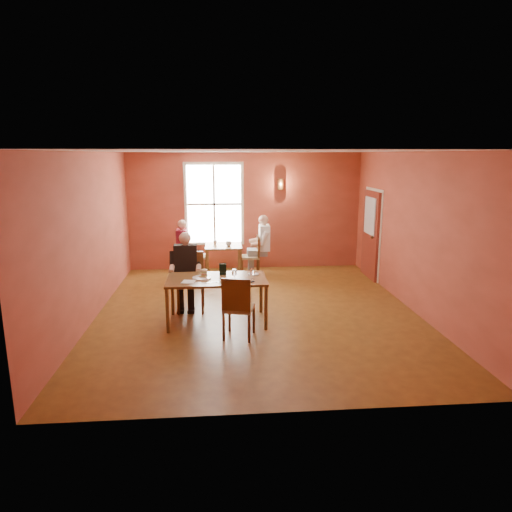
{
  "coord_description": "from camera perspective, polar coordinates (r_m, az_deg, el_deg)",
  "views": [
    {
      "loc": [
        -0.71,
        -8.26,
        2.95
      ],
      "look_at": [
        0.0,
        0.2,
        1.05
      ],
      "focal_mm": 32.0,
      "sensor_mm": 36.0,
      "label": 1
    }
  ],
  "objects": [
    {
      "name": "door",
      "position": [
        11.33,
        14.07,
        2.59
      ],
      "size": [
        0.12,
        1.04,
        2.1
      ],
      "primitive_type": "cube",
      "color": "maroon",
      "rests_on": "ground"
    },
    {
      "name": "wall_right",
      "position": [
        9.17,
        19.16,
        2.82
      ],
      "size": [
        0.04,
        7.0,
        3.0
      ],
      "primitive_type": "cube",
      "color": "brown",
      "rests_on": "ground"
    },
    {
      "name": "goblet_c",
      "position": [
        7.89,
        -2.74,
        -2.32
      ],
      "size": [
        0.08,
        0.08,
        0.21
      ],
      "primitive_type": null,
      "rotation": [
        0.0,
        0.0,
        -0.02
      ],
      "color": "white",
      "rests_on": "main_table"
    },
    {
      "name": "goblet_b",
      "position": [
        7.94,
        -0.45,
        -2.2
      ],
      "size": [
        0.1,
        0.1,
        0.21
      ],
      "primitive_type": null,
      "rotation": [
        0.0,
        0.0,
        -0.26
      ],
      "color": "white",
      "rests_on": "main_table"
    },
    {
      "name": "ceiling",
      "position": [
        8.29,
        0.12,
        12.97
      ],
      "size": [
        6.0,
        7.0,
        0.04
      ],
      "primitive_type": "cube",
      "color": "white",
      "rests_on": "wall_back"
    },
    {
      "name": "plate_food",
      "position": [
        8.07,
        -6.8,
        -2.66
      ],
      "size": [
        0.39,
        0.39,
        0.04
      ],
      "primitive_type": "cylinder",
      "rotation": [
        0.0,
        0.0,
        -0.22
      ],
      "color": "white",
      "rests_on": "main_table"
    },
    {
      "name": "main_table",
      "position": [
        8.18,
        -4.88,
        -5.53
      ],
      "size": [
        1.74,
        0.98,
        0.81
      ],
      "primitive_type": null,
      "color": "#5E3118",
      "rests_on": "ground"
    },
    {
      "name": "diner_white",
      "position": [
        11.19,
        -0.61,
        1.14
      ],
      "size": [
        0.58,
        0.58,
        1.45
      ],
      "primitive_type": null,
      "rotation": [
        0.0,
        0.0,
        1.57
      ],
      "color": "white",
      "rests_on": "ground"
    },
    {
      "name": "wall_back",
      "position": [
        11.87,
        -1.35,
        5.6
      ],
      "size": [
        6.0,
        0.04,
        3.0
      ],
      "primitive_type": "cube",
      "color": "brown",
      "rests_on": "ground"
    },
    {
      "name": "sandwich",
      "position": [
        8.16,
        -6.48,
        -2.22
      ],
      "size": [
        0.1,
        0.1,
        0.11
      ],
      "primitive_type": "cube",
      "rotation": [
        0.0,
        0.0,
        -0.11
      ],
      "color": "tan",
      "rests_on": "main_table"
    },
    {
      "name": "wall_sconce",
      "position": [
        11.79,
        3.09,
        8.96
      ],
      "size": [
        0.16,
        0.16,
        0.28
      ],
      "primitive_type": "cylinder",
      "color": "brown",
      "rests_on": "wall_back"
    },
    {
      "name": "wall_front",
      "position": [
        5.02,
        3.57,
        -4.19
      ],
      "size": [
        6.0,
        0.04,
        3.0
      ],
      "primitive_type": "cube",
      "color": "brown",
      "rests_on": "ground"
    },
    {
      "name": "ground",
      "position": [
        8.8,
        0.11,
        -6.97
      ],
      "size": [
        6.0,
        7.0,
        0.01
      ],
      "primitive_type": "cube",
      "color": "brown",
      "rests_on": "ground"
    },
    {
      "name": "diner_main",
      "position": [
        8.71,
        -8.22,
        -2.36
      ],
      "size": [
        0.57,
        0.57,
        1.44
      ],
      "primitive_type": null,
      "rotation": [
        0.0,
        0.0,
        3.14
      ],
      "color": "#33251B",
      "rests_on": "ground"
    },
    {
      "name": "chair_diner_maroon",
      "position": [
        11.21,
        -7.4,
        0.1
      ],
      "size": [
        0.48,
        0.48,
        1.08
      ],
      "primitive_type": null,
      "rotation": [
        0.0,
        0.0,
        -1.57
      ],
      "color": "#5B2612",
      "rests_on": "ground"
    },
    {
      "name": "cup_b",
      "position": [
        11.27,
        -5.14,
        1.7
      ],
      "size": [
        0.13,
        0.13,
        0.09
      ],
      "primitive_type": "imported",
      "rotation": [
        0.0,
        0.0,
        -0.33
      ],
      "color": "white",
      "rests_on": "second_table"
    },
    {
      "name": "napkin",
      "position": [
        7.89,
        -8.45,
        -3.2
      ],
      "size": [
        0.25,
        0.25,
        0.01
      ],
      "primitive_type": "cube",
      "rotation": [
        0.0,
        0.0,
        -0.21
      ],
      "color": "white",
      "rests_on": "main_table"
    },
    {
      "name": "diner_maroon",
      "position": [
        11.18,
        -7.58,
        0.84
      ],
      "size": [
        0.55,
        0.55,
        1.38
      ],
      "primitive_type": null,
      "rotation": [
        0.0,
        0.0,
        -1.57
      ],
      "color": "maroon",
      "rests_on": "ground"
    },
    {
      "name": "cup_a",
      "position": [
        11.06,
        -3.44,
        1.55
      ],
      "size": [
        0.14,
        0.14,
        0.11
      ],
      "primitive_type": "imported",
      "rotation": [
        0.0,
        0.0,
        -0.04
      ],
      "color": "silver",
      "rests_on": "second_table"
    },
    {
      "name": "second_table",
      "position": [
        11.23,
        -4.07,
        -0.59
      ],
      "size": [
        0.88,
        0.88,
        0.78
      ],
      "primitive_type": null,
      "color": "brown",
      "rests_on": "ground"
    },
    {
      "name": "sunglasses",
      "position": [
        7.78,
        -0.69,
        -3.25
      ],
      "size": [
        0.14,
        0.09,
        0.02
      ],
      "primitive_type": "cube",
      "rotation": [
        0.0,
        0.0,
        0.42
      ],
      "color": "black",
      "rests_on": "main_table"
    },
    {
      "name": "chair_diner_main",
      "position": [
        8.78,
        -8.18,
        -3.32
      ],
      "size": [
        0.49,
        0.49,
        1.12
      ],
      "primitive_type": null,
      "rotation": [
        0.0,
        0.0,
        3.14
      ],
      "color": "#3B2113",
      "rests_on": "ground"
    },
    {
      "name": "menu_stand",
      "position": [
        8.27,
        -4.18,
        -1.63
      ],
      "size": [
        0.13,
        0.07,
        0.21
      ],
      "primitive_type": "cube",
      "rotation": [
        0.0,
        0.0,
        0.06
      ],
      "color": "black",
      "rests_on": "main_table"
    },
    {
      "name": "chair_diner_white",
      "position": [
        11.23,
        -0.76,
        0.02
      ],
      "size": [
        0.44,
        0.44,
        1.0
      ],
      "primitive_type": null,
      "rotation": [
        0.0,
        0.0,
        1.57
      ],
      "color": "#532F12",
      "rests_on": "ground"
    },
    {
      "name": "wall_left",
      "position": [
        8.69,
        -20.02,
        2.24
      ],
      "size": [
        0.04,
        7.0,
        3.0
      ],
      "primitive_type": "cube",
      "color": "brown",
      "rests_on": "ground"
    },
    {
      "name": "side_plate",
      "position": [
        8.28,
        -0.34,
        -2.27
      ],
      "size": [
        0.24,
        0.24,
        0.02
      ],
      "primitive_type": "cylinder",
      "rotation": [
        0.0,
        0.0,
        -0.2
      ],
      "color": "white",
      "rests_on": "main_table"
    },
    {
      "name": "window",
      "position": [
        11.77,
        -5.25,
        6.47
      ],
      "size": [
        1.36,
        0.1,
        1.96
      ],
      "primitive_type": "cube",
      "color": "white",
      "rests_on": "wall_back"
    },
    {
      "name": "chair_empty",
      "position": [
        7.48,
        -2.15,
        -6.33
      ],
      "size": [
        0.57,
        0.57,
        1.05
      ],
      "primitive_type": null,
      "rotation": [
        0.0,
        0.0,
        -0.26
      ],
      "color": "#43200D",
      "rests_on": "ground"
    },
    {
      "name": "knife",
      "position": [
        7.82,
        -5.4,
        -3.27
      ],
      "size": [
        0.21,
        0.07,
        0.0
      ],
      "primitive_type": "cube",
      "rotation": [
        0.0,
        0.0,
        0.25
      ],
      "color": "silver",
      "rests_on": "main_table"
    }
  ]
}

